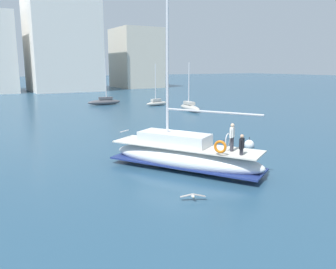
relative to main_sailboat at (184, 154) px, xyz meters
name	(u,v)px	position (x,y,z in m)	size (l,w,h in m)	color
ground_plane	(183,159)	(1.20, 1.91, -0.92)	(400.00, 400.00, 0.00)	#284C66
main_sailboat	(184,154)	(0.00, 0.00, 0.00)	(6.95, 9.48, 14.36)	silver
moored_sloop_near	(104,101)	(7.99, 35.64, -0.36)	(5.35, 1.68, 7.32)	#4C4C51
moored_sloop_far	(157,102)	(14.80, 30.53, -0.44)	(4.16, 1.60, 6.46)	#B7B2A8
moored_cutter_left	(190,107)	(15.57, 22.43, -0.36)	(2.01, 5.53, 6.59)	#B7B2A8
seagull	(193,196)	(-2.33, -4.38, -0.67)	(1.12, 0.65, 0.17)	silver
mooring_buoy	(249,145)	(7.37, 2.17, -0.69)	(0.75, 0.75, 0.98)	silver
waterfront_buildings	(9,50)	(-1.38, 72.93, 8.79)	(77.58, 18.50, 22.52)	#B2B7BC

